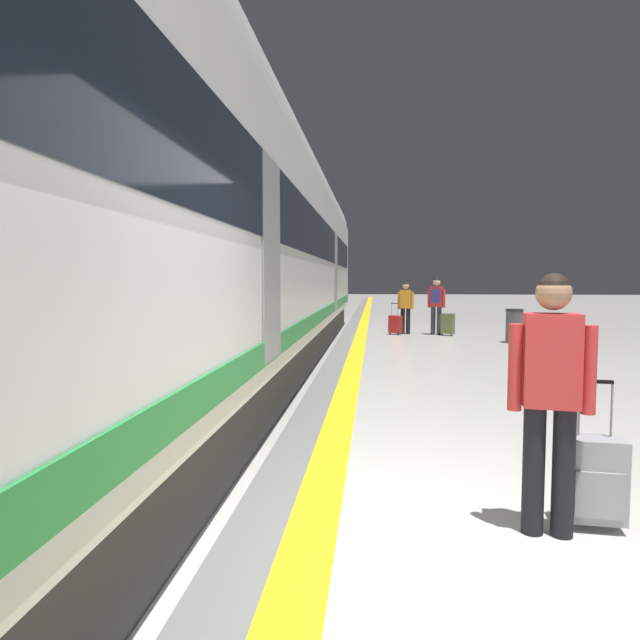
{
  "coord_description": "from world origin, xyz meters",
  "views": [
    {
      "loc": [
        -0.35,
        -3.39,
        1.71
      ],
      "look_at": [
        -1.08,
        4.14,
        1.16
      ],
      "focal_mm": 31.79,
      "sensor_mm": 36.0,
      "label": 1
    }
  ],
  "objects_px": {
    "suitcase_near": "(448,324)",
    "traveller_foreground": "(551,385)",
    "passenger_mid": "(406,304)",
    "high_speed_train": "(234,234)",
    "passenger_near": "(436,301)",
    "suitcase_mid": "(395,324)",
    "waste_bin": "(514,326)",
    "rolling_suitcase_foreground": "(595,479)"
  },
  "relations": [
    {
      "from": "traveller_foreground",
      "to": "passenger_mid",
      "type": "relative_size",
      "value": 1.09
    },
    {
      "from": "passenger_mid",
      "to": "waste_bin",
      "type": "bearing_deg",
      "value": -38.35
    },
    {
      "from": "suitcase_mid",
      "to": "high_speed_train",
      "type": "bearing_deg",
      "value": -112.47
    },
    {
      "from": "traveller_foreground",
      "to": "rolling_suitcase_foreground",
      "type": "xyz_separation_m",
      "value": [
        0.35,
        0.13,
        -0.67
      ]
    },
    {
      "from": "high_speed_train",
      "to": "passenger_near",
      "type": "relative_size",
      "value": 15.89
    },
    {
      "from": "high_speed_train",
      "to": "passenger_mid",
      "type": "relative_size",
      "value": 17.14
    },
    {
      "from": "high_speed_train",
      "to": "passenger_near",
      "type": "height_order",
      "value": "high_speed_train"
    },
    {
      "from": "traveller_foreground",
      "to": "passenger_mid",
      "type": "xyz_separation_m",
      "value": [
        -0.21,
        13.88,
        -0.08
      ]
    },
    {
      "from": "suitcase_near",
      "to": "waste_bin",
      "type": "xyz_separation_m",
      "value": [
        1.52,
        -1.81,
        0.1
      ]
    },
    {
      "from": "suitcase_mid",
      "to": "waste_bin",
      "type": "xyz_separation_m",
      "value": [
        3.09,
        -1.95,
        0.13
      ]
    },
    {
      "from": "traveller_foreground",
      "to": "suitcase_mid",
      "type": "height_order",
      "value": "traveller_foreground"
    },
    {
      "from": "traveller_foreground",
      "to": "waste_bin",
      "type": "height_order",
      "value": "traveller_foreground"
    },
    {
      "from": "suitcase_near",
      "to": "suitcase_mid",
      "type": "bearing_deg",
      "value": 174.8
    },
    {
      "from": "passenger_near",
      "to": "suitcase_mid",
      "type": "height_order",
      "value": "passenger_near"
    },
    {
      "from": "passenger_mid",
      "to": "rolling_suitcase_foreground",
      "type": "bearing_deg",
      "value": -87.67
    },
    {
      "from": "traveller_foreground",
      "to": "waste_bin",
      "type": "xyz_separation_m",
      "value": [
        2.56,
        11.69,
        -0.56
      ]
    },
    {
      "from": "rolling_suitcase_foreground",
      "to": "waste_bin",
      "type": "xyz_separation_m",
      "value": [
        2.21,
        11.57,
        0.11
      ]
    },
    {
      "from": "high_speed_train",
      "to": "passenger_near",
      "type": "bearing_deg",
      "value": 60.32
    },
    {
      "from": "rolling_suitcase_foreground",
      "to": "waste_bin",
      "type": "bearing_deg",
      "value": 79.2
    },
    {
      "from": "rolling_suitcase_foreground",
      "to": "waste_bin",
      "type": "height_order",
      "value": "rolling_suitcase_foreground"
    },
    {
      "from": "traveller_foreground",
      "to": "rolling_suitcase_foreground",
      "type": "distance_m",
      "value": 0.77
    },
    {
      "from": "high_speed_train",
      "to": "traveller_foreground",
      "type": "bearing_deg",
      "value": -58.99
    },
    {
      "from": "traveller_foreground",
      "to": "passenger_mid",
      "type": "height_order",
      "value": "traveller_foreground"
    },
    {
      "from": "suitcase_near",
      "to": "passenger_mid",
      "type": "height_order",
      "value": "passenger_mid"
    },
    {
      "from": "rolling_suitcase_foreground",
      "to": "suitcase_near",
      "type": "height_order",
      "value": "rolling_suitcase_foreground"
    },
    {
      "from": "traveller_foreground",
      "to": "passenger_near",
      "type": "xyz_separation_m",
      "value": [
        0.71,
        13.74,
        0.02
      ]
    },
    {
      "from": "suitcase_near",
      "to": "waste_bin",
      "type": "height_order",
      "value": "waste_bin"
    },
    {
      "from": "passenger_near",
      "to": "waste_bin",
      "type": "height_order",
      "value": "passenger_near"
    },
    {
      "from": "rolling_suitcase_foreground",
      "to": "suitcase_mid",
      "type": "relative_size",
      "value": 1.04
    },
    {
      "from": "passenger_mid",
      "to": "high_speed_train",
      "type": "bearing_deg",
      "value": -113.83
    },
    {
      "from": "waste_bin",
      "to": "traveller_foreground",
      "type": "bearing_deg",
      "value": -102.34
    },
    {
      "from": "high_speed_train",
      "to": "suitcase_near",
      "type": "xyz_separation_m",
      "value": [
        4.69,
        7.42,
        -2.14
      ]
    },
    {
      "from": "passenger_near",
      "to": "passenger_mid",
      "type": "relative_size",
      "value": 1.08
    },
    {
      "from": "suitcase_near",
      "to": "waste_bin",
      "type": "distance_m",
      "value": 2.36
    },
    {
      "from": "high_speed_train",
      "to": "passenger_mid",
      "type": "xyz_separation_m",
      "value": [
        3.45,
        7.8,
        -1.56
      ]
    },
    {
      "from": "waste_bin",
      "to": "suitcase_mid",
      "type": "bearing_deg",
      "value": 147.71
    },
    {
      "from": "rolling_suitcase_foreground",
      "to": "high_speed_train",
      "type": "bearing_deg",
      "value": 123.92
    },
    {
      "from": "high_speed_train",
      "to": "rolling_suitcase_foreground",
      "type": "distance_m",
      "value": 7.5
    },
    {
      "from": "traveller_foreground",
      "to": "passenger_near",
      "type": "height_order",
      "value": "traveller_foreground"
    },
    {
      "from": "suitcase_near",
      "to": "traveller_foreground",
      "type": "bearing_deg",
      "value": -94.39
    },
    {
      "from": "rolling_suitcase_foreground",
      "to": "suitcase_mid",
      "type": "xyz_separation_m",
      "value": [
        -0.88,
        13.52,
        -0.02
      ]
    },
    {
      "from": "waste_bin",
      "to": "passenger_near",
      "type": "bearing_deg",
      "value": 131.99
    }
  ]
}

